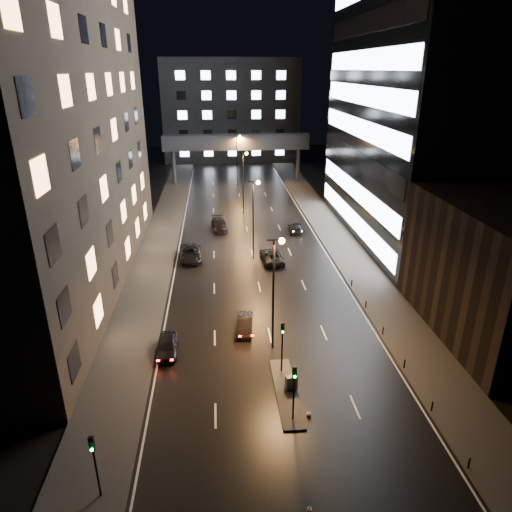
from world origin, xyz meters
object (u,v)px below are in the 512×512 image
Objects in this scene: car_away_b at (245,324)px; car_toward_a at (272,256)px; utility_cabinet at (291,382)px; car_away_a at (167,346)px; car_away_c at (191,253)px; car_toward_b at (295,227)px; car_away_d at (219,224)px.

car_toward_a is (4.46, 15.93, 0.10)m from car_away_b.
utility_cabinet is at bearing -65.64° from car_away_b.
car_away_a is 0.71× the size of car_away_c.
car_away_a is at bearing 134.95° from utility_cabinet.
utility_cabinet is at bearing -76.51° from car_away_c.
car_away_c reaches higher than car_away_b.
car_toward_b is (4.83, 11.15, -0.09)m from car_toward_a.
utility_cabinet is (8.62, -26.46, -0.07)m from car_away_c.
car_away_c is at bearing 35.96° from car_toward_b.
car_away_d is (-1.93, 28.99, 0.11)m from car_away_b.
car_away_c is 10.31m from car_toward_a.
car_away_b is 18.53m from car_away_c.
car_away_a is at bearing 65.65° from car_toward_b.
car_toward_b is at bearing 77.15° from car_away_b.
car_away_d is 14.54m from car_toward_a.
car_away_c is at bearing 85.08° from car_away_a.
car_away_d reaches higher than car_toward_a.
car_away_c is (1.08, 20.66, 0.11)m from car_away_a.
car_toward_b reaches higher than utility_cabinet.
car_away_c is 27.83m from utility_cabinet.
car_away_b is at bearing 22.14° from car_away_a.
car_toward_b is at bearing -15.06° from car_away_d.
car_away_a is 0.76× the size of car_toward_a.
car_away_a is at bearing -149.86° from car_away_b.
car_toward_a is 24.81m from utility_cabinet.
utility_cabinet is (4.84, -37.82, -0.03)m from car_away_d.
utility_cabinet is at bearing -88.09° from car_away_d.
car_toward_a reaches higher than car_away_a.
car_away_b is at bearing 70.28° from car_toward_a.
car_away_a reaches higher than utility_cabinet.
car_toward_a is 1.19× the size of car_toward_b.
car_away_a is at bearing -104.02° from car_away_d.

